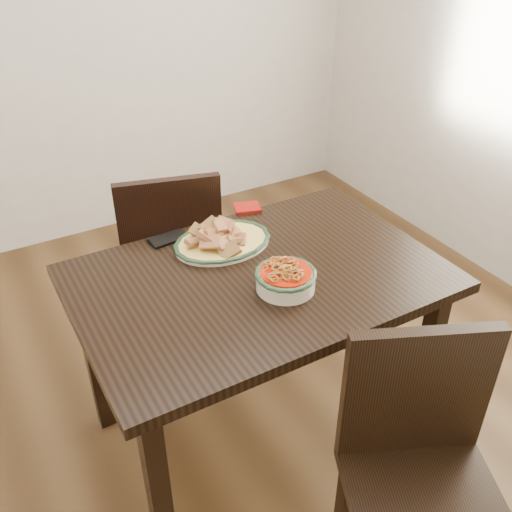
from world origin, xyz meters
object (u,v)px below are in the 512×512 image
chair_near (420,464)px  noodle_bowl (286,277)px  dining_table (259,297)px  chair_far (171,250)px  fish_plate (222,234)px  smartphone (168,239)px

chair_near → noodle_bowl: size_ratio=4.43×
dining_table → chair_near: size_ratio=1.37×
chair_far → fish_plate: bearing=110.7°
chair_near → fish_plate: 0.99m
chair_far → chair_near: size_ratio=1.00×
chair_near → noodle_bowl: (-0.07, 0.60, 0.29)m
chair_far → fish_plate: (0.04, -0.43, 0.30)m
noodle_bowl → chair_far: bearing=97.3°
dining_table → noodle_bowl: 0.18m
dining_table → smartphone: bearing=117.1°
dining_table → chair_near: (0.11, -0.71, -0.15)m
noodle_bowl → fish_plate: bearing=99.3°
chair_near → dining_table: bearing=123.0°
dining_table → fish_plate: (-0.02, 0.23, 0.14)m
chair_far → chair_near: same height
fish_plate → smartphone: fish_plate is taller
dining_table → fish_plate: fish_plate is taller
smartphone → noodle_bowl: bearing=-70.4°
fish_plate → smartphone: bearing=141.0°
fish_plate → noodle_bowl: size_ratio=1.77×
chair_far → fish_plate: chair_far is taller
fish_plate → noodle_bowl: fish_plate is taller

